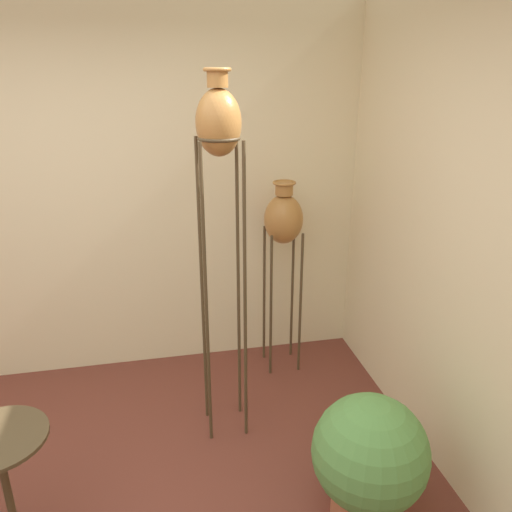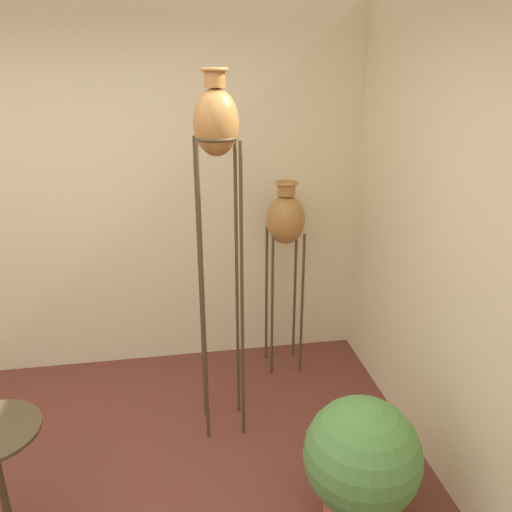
% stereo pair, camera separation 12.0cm
% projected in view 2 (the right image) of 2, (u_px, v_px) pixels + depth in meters
% --- Properties ---
extents(wall_back, '(7.91, 0.06, 2.70)m').
position_uv_depth(wall_back, '(96.00, 196.00, 3.57)').
color(wall_back, beige).
rests_on(wall_back, ground_plane).
extents(vase_stand_tall, '(0.25, 0.25, 2.21)m').
position_uv_depth(vase_stand_tall, '(217.00, 143.00, 2.66)').
color(vase_stand_tall, '#473823').
rests_on(vase_stand_tall, ground_plane).
extents(vase_stand_medium, '(0.28, 0.28, 1.47)m').
position_uv_depth(vase_stand_medium, '(286.00, 223.00, 3.56)').
color(vase_stand_medium, '#473823').
rests_on(vase_stand_medium, ground_plane).
extents(potted_plant, '(0.59, 0.59, 0.71)m').
position_uv_depth(potted_plant, '(362.00, 461.00, 2.47)').
color(potted_plant, '#B26647').
rests_on(potted_plant, ground_plane).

